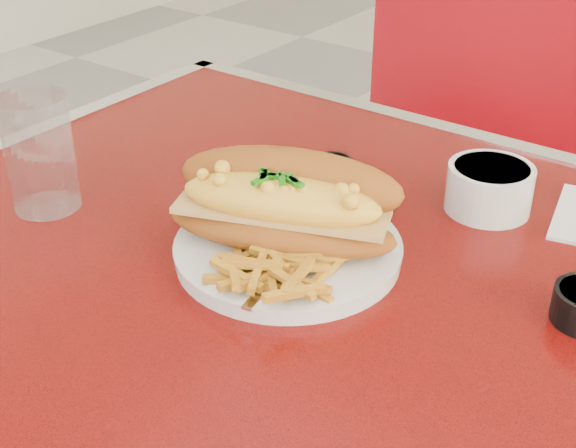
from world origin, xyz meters
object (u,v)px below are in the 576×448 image
Objects in this scene: diner_table at (388,428)px; gravy_ramekin at (490,187)px; sauce_cup_left at (331,169)px; dinner_plate at (288,250)px; fork at (286,266)px; mac_hoagie at (284,203)px; water_tumbler at (40,153)px.

diner_table is 0.29m from gravy_ramekin.
diner_table is 10.71× the size of gravy_ramekin.
diner_table is 0.31m from sauce_cup_left.
diner_table is at bearing -41.77° from sauce_cup_left.
dinner_plate is 0.25m from gravy_ramekin.
gravy_ramekin is (0.10, 0.25, 0.01)m from fork.
fork is at bearing -111.49° from gravy_ramekin.
mac_hoagie reaches higher than sauce_cup_left.
gravy_ramekin is at bearing 38.16° from mac_hoagie.
fork is (-0.11, -0.03, 0.18)m from diner_table.
water_tumbler is at bearing -144.66° from gravy_ramekin.
sauce_cup_left is 0.47× the size of water_tumbler.
dinner_plate is at bearing -119.39° from gravy_ramekin.
water_tumbler is at bearing -165.60° from dinner_plate.
sauce_cup_left is (-0.08, 0.21, -0.00)m from fork.
sauce_cup_left is at bearing 47.41° from water_tumbler.
mac_hoagie is (-0.14, 0.00, 0.22)m from diner_table.
diner_table is at bearing -0.21° from dinner_plate.
gravy_ramekin reaches higher than diner_table.
sauce_cup_left is 0.34m from water_tumbler.
mac_hoagie is 0.18m from sauce_cup_left.
water_tumbler reaches higher than dinner_plate.
fork is (0.03, -0.04, -0.04)m from mac_hoagie.
gravy_ramekin is (-0.01, 0.22, 0.19)m from diner_table.
diner_table is 9.30× the size of water_tumbler.
diner_table is 4.13× the size of dinner_plate.
mac_hoagie reaches higher than diner_table.
mac_hoagie is 0.29m from water_tumbler.
dinner_plate and fork have the same top height.
diner_table is 0.48m from water_tumbler.
dinner_plate is 0.18m from sauce_cup_left.
mac_hoagie is at bearing -121.08° from gravy_ramekin.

